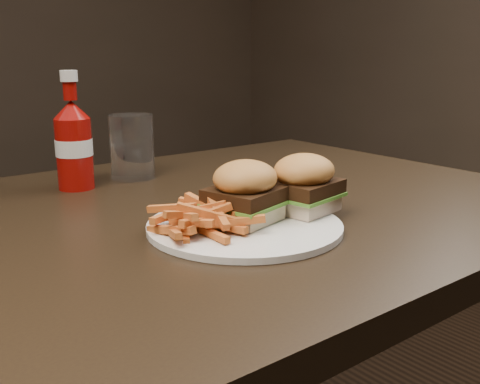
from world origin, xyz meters
TOP-DOWN VIEW (x-y plane):
  - dining_table at (0.00, 0.00)m, footprint 1.20×0.80m
  - plate at (0.02, -0.13)m, footprint 0.26×0.26m
  - sandwich_half_a at (0.02, -0.12)m, footprint 0.10×0.10m
  - sandwich_half_b at (0.12, -0.14)m, footprint 0.09×0.09m
  - fries_pile at (-0.04, -0.12)m, footprint 0.15×0.15m
  - ketchup_bottle at (-0.07, 0.23)m, footprint 0.08×0.08m
  - tumbler at (0.05, 0.24)m, footprint 0.10×0.10m

SIDE VIEW (x-z plane):
  - dining_table at x=0.00m, z-range 0.71..0.75m
  - plate at x=0.02m, z-range 0.75..0.76m
  - sandwich_half_a at x=0.02m, z-range 0.76..0.78m
  - sandwich_half_b at x=0.12m, z-range 0.76..0.78m
  - fries_pile at x=-0.04m, z-range 0.76..0.81m
  - tumbler at x=0.05m, z-range 0.74..0.87m
  - ketchup_bottle at x=-0.07m, z-range 0.75..0.87m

